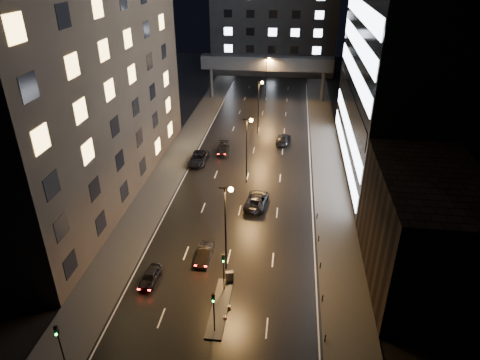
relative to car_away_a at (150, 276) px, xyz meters
The scene contains 26 objects.
ground 35.94m from the car_away_a, 77.88° to the left, with size 160.00×160.00×0.00m, color black.
sidewalk_left 30.55m from the car_away_a, 99.34° to the left, with size 5.00×110.00×0.15m, color #383533.
sidewalk_right 36.20m from the car_away_a, 56.37° to the left, with size 5.00×110.00×0.15m, color #383533.
building_left 31.05m from the car_away_a, 128.01° to the left, with size 15.00×48.00×40.00m, color #2D2319.
building_right_low 28.36m from the car_away_a, ahead, with size 10.00×18.00×12.00m, color black.
building_right_glass 50.06m from the car_away_a, 43.73° to the left, with size 20.00×36.00×45.00m, color black.
building_far 94.19m from the car_away_a, 85.37° to the left, with size 34.00×14.00×25.00m, color #333335.
skybridge 66.02m from the car_away_a, 83.39° to the left, with size 30.00×3.00×10.00m.
median_island 8.37m from the car_away_a, 20.06° to the right, with size 1.60×8.00×0.15m, color #383533.
traffic_signal_near 8.22m from the car_away_a, ahead, with size 0.28×0.34×4.40m.
traffic_signal_far 10.10m from the car_away_a, 36.82° to the right, with size 0.28×0.34×4.40m.
traffic_signal_corner 11.79m from the car_away_a, 110.00° to the right, with size 0.28×0.34×4.40m.
bollard_row 17.82m from the car_away_a, ahead, with size 0.12×25.12×0.90m.
streetlight_near 10.17m from the car_away_a, 22.15° to the left, with size 1.45×0.50×10.15m.
streetlight_mid_a 25.08m from the car_away_a, 71.58° to the left, with size 1.45×0.50×10.15m.
streetlight_mid_b 44.21m from the car_away_a, 79.87° to the left, with size 1.45×0.50×10.15m.
streetlight_far 63.87m from the car_away_a, 83.04° to the left, with size 1.45×0.50×10.15m.
car_away_a is the anchor object (origin of this frame).
car_away_b 6.52m from the car_away_a, 41.62° to the left, with size 1.49×4.28×1.41m, color black.
car_away_c 28.83m from the car_away_a, 91.98° to the left, with size 2.72×5.89×1.64m, color black.
car_away_d 33.39m from the car_away_a, 85.81° to the left, with size 1.99×4.89×1.42m, color black.
car_toward_a 19.33m from the car_away_a, 60.00° to the left, with size 2.72×5.90×1.64m, color black.
car_toward_b 41.06m from the car_away_a, 72.26° to the left, with size 2.14×5.27×1.53m, color black.
utility_cabinet 8.29m from the car_away_a, ahead, with size 0.80×0.45×1.27m, color #454547.
cone_a 9.54m from the car_away_a, 26.46° to the right, with size 0.40×0.40×0.54m, color #FF5D0D.
cone_b 9.21m from the car_away_a, 18.27° to the right, with size 0.37×0.37×0.56m, color red.
Camera 1 is at (6.04, -28.45, 30.47)m, focal length 32.00 mm.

